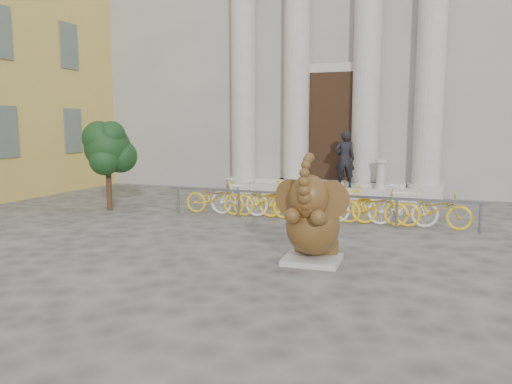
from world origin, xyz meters
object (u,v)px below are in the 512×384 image
(bike_rack, at_px, (316,201))
(tree, at_px, (108,148))
(elephant_statue, at_px, (312,223))
(pedestrian, at_px, (345,159))

(bike_rack, distance_m, tree, 6.00)
(elephant_statue, xyz_separation_m, tree, (-6.70, 3.34, 1.05))
(elephant_statue, relative_size, bike_rack, 0.24)
(tree, height_order, pedestrian, tree)
(elephant_statue, distance_m, pedestrian, 8.10)
(bike_rack, distance_m, pedestrian, 4.25)
(tree, bearing_deg, pedestrian, 38.97)
(bike_rack, xyz_separation_m, pedestrian, (-0.04, 4.18, 0.80))
(bike_rack, height_order, tree, tree)
(pedestrian, bearing_deg, elephant_statue, 77.16)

